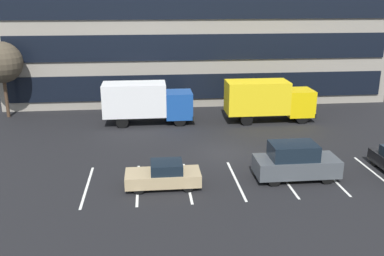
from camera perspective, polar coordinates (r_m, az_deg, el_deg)
name	(u,v)px	position (r m, az deg, el deg)	size (l,w,h in m)	color
ground_plane	(223,153)	(28.87, 4.14, -3.29)	(120.00, 120.00, 0.00)	black
lot_markings	(236,180)	(24.82, 5.90, -6.91)	(16.94, 5.40, 0.01)	silver
box_truck_yellow_all	(268,99)	(35.90, 10.06, 3.86)	(7.35, 2.43, 3.41)	yellow
box_truck_blue	(146,101)	(34.86, -6.14, 3.60)	(7.29, 2.42, 3.38)	#194799
suv_charcoal	(295,162)	(25.21, 13.59, -4.39)	(4.74, 2.01, 2.14)	#474C51
sedan_tan	(164,175)	(23.65, -3.78, -6.31)	(4.11, 1.72, 1.47)	tan
bare_tree	(2,62)	(39.41, -24.03, 7.98)	(3.44, 3.44, 6.46)	#473323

